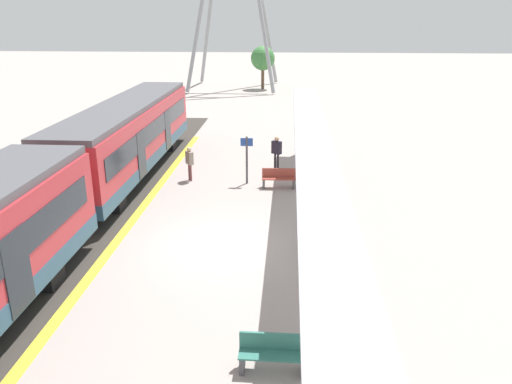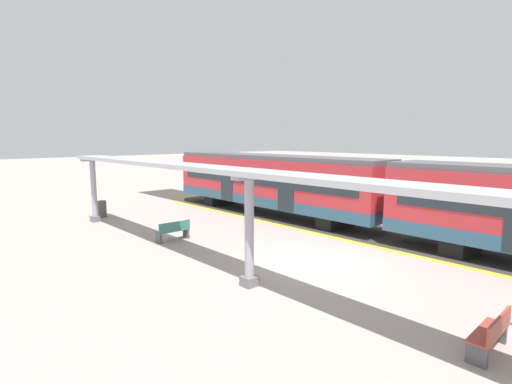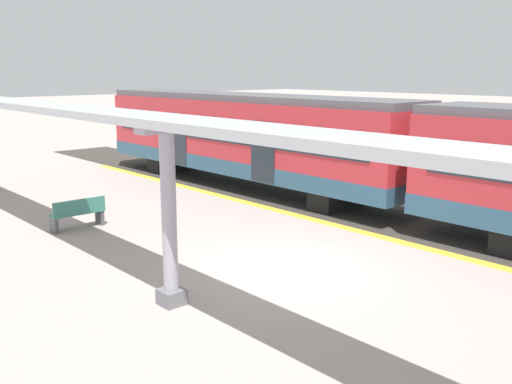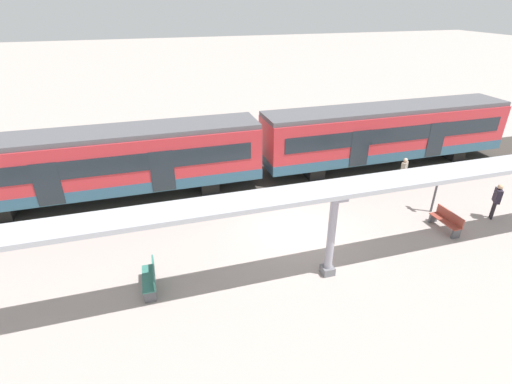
# 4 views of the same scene
# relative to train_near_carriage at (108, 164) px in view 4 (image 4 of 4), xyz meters

# --- Properties ---
(ground_plane) EXTENTS (176.00, 176.00, 0.00)m
(ground_plane) POSITION_rel_train_near_carriage_xyz_m (5.23, 7.64, -1.83)
(ground_plane) COLOR #A2968F
(tactile_edge_strip) EXTENTS (0.35, 31.45, 0.01)m
(tactile_edge_strip) POSITION_rel_train_near_carriage_xyz_m (1.77, 7.64, -1.83)
(tactile_edge_strip) COLOR gold
(tactile_edge_strip) RESTS_ON ground
(trackbed) EXTENTS (3.20, 43.45, 0.01)m
(trackbed) POSITION_rel_train_near_carriage_xyz_m (-0.00, 7.64, -1.83)
(trackbed) COLOR #38332D
(trackbed) RESTS_ON ground
(train_near_carriage) EXTENTS (2.65, 14.79, 3.48)m
(train_near_carriage) POSITION_rel_train_near_carriage_xyz_m (0.00, 0.00, 0.00)
(train_near_carriage) COLOR #B72B33
(train_near_carriage) RESTS_ON ground
(train_far_carriage) EXTENTS (2.65, 14.79, 3.48)m
(train_far_carriage) POSITION_rel_train_near_carriage_xyz_m (0.00, 15.37, 0.00)
(train_far_carriage) COLOR #B72B33
(train_far_carriage) RESTS_ON ground
(canopy_pillar_second) EXTENTS (1.10, 0.44, 3.37)m
(canopy_pillar_second) POSITION_rel_train_near_carriage_xyz_m (8.41, 7.63, -0.12)
(canopy_pillar_second) COLOR slate
(canopy_pillar_second) RESTS_ON ground
(canopy_beam) EXTENTS (1.20, 25.51, 0.16)m
(canopy_beam) POSITION_rel_train_near_carriage_xyz_m (8.41, 7.53, 1.62)
(canopy_beam) COLOR #A8AAB2
(canopy_beam) RESTS_ON canopy_pillar_nearest
(bench_near_end) EXTENTS (1.51, 0.48, 0.86)m
(bench_near_end) POSITION_rel_train_near_carriage_xyz_m (7.20, 13.83, -1.39)
(bench_near_end) COLOR #963F32
(bench_near_end) RESTS_ON ground
(bench_mid_platform) EXTENTS (1.51, 0.46, 0.86)m
(bench_mid_platform) POSITION_rel_train_near_carriage_xyz_m (7.37, 1.48, -1.39)
(bench_mid_platform) COLOR #327366
(bench_mid_platform) RESTS_ON ground
(platform_info_sign) EXTENTS (0.56, 0.10, 2.20)m
(platform_info_sign) POSITION_rel_train_near_carriage_xyz_m (5.73, 14.31, -0.51)
(platform_info_sign) COLOR #4C4C51
(platform_info_sign) RESTS_ON ground
(passenger_waiting_near_edge) EXTENTS (0.44, 0.50, 1.61)m
(passenger_waiting_near_edge) POSITION_rel_train_near_carriage_xyz_m (3.04, 14.58, -0.83)
(passenger_waiting_near_edge) COLOR brown
(passenger_waiting_near_edge) RESTS_ON ground
(passenger_by_the_benches) EXTENTS (0.53, 0.46, 1.71)m
(passenger_by_the_benches) POSITION_rel_train_near_carriage_xyz_m (7.02, 16.50, -0.77)
(passenger_by_the_benches) COLOR black
(passenger_by_the_benches) RESTS_ON ground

